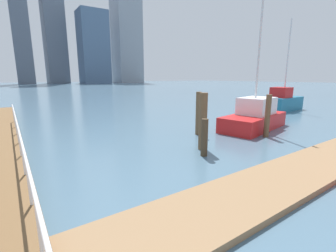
% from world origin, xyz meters
% --- Properties ---
extents(ground_plane, '(300.00, 300.00, 0.00)m').
position_xyz_m(ground_plane, '(0.00, 20.00, 0.00)').
color(ground_plane, slate).
extents(floating_dock, '(15.93, 2.00, 0.18)m').
position_xyz_m(floating_dock, '(4.47, 7.73, 0.09)').
color(floating_dock, '#93704C').
rests_on(floating_dock, ground_plane).
extents(boardwalk_railing, '(0.06, 25.32, 1.08)m').
position_xyz_m(boardwalk_railing, '(-3.15, 8.78, 1.26)').
color(boardwalk_railing, white).
rests_on(boardwalk_railing, boardwalk).
extents(dock_piling_0, '(0.27, 0.27, 1.51)m').
position_xyz_m(dock_piling_0, '(2.94, 10.84, 0.75)').
color(dock_piling_0, '#473826').
rests_on(dock_piling_0, ground_plane).
extents(dock_piling_1, '(0.29, 0.29, 2.34)m').
position_xyz_m(dock_piling_1, '(5.13, 13.66, 1.17)').
color(dock_piling_1, brown).
rests_on(dock_piling_1, ground_plane).
extents(dock_piling_4, '(0.36, 0.36, 2.47)m').
position_xyz_m(dock_piling_4, '(3.47, 11.52, 1.23)').
color(dock_piling_4, brown).
rests_on(dock_piling_4, ground_plane).
extents(dock_piling_5, '(0.28, 0.28, 2.23)m').
position_xyz_m(dock_piling_5, '(7.76, 11.22, 1.12)').
color(dock_piling_5, brown).
rests_on(dock_piling_5, ground_plane).
extents(moored_boat_0, '(5.52, 3.09, 8.97)m').
position_xyz_m(moored_boat_0, '(8.97, 12.83, 0.75)').
color(moored_boat_0, red).
rests_on(moored_boat_0, ground_plane).
extents(moored_boat_4, '(4.64, 2.17, 8.20)m').
position_xyz_m(moored_boat_4, '(18.05, 16.22, 0.85)').
color(moored_boat_4, '#1E6B8C').
rests_on(moored_boat_4, ground_plane).
extents(skyline_tower_5, '(12.89, 11.99, 33.56)m').
position_xyz_m(skyline_tower_5, '(33.39, 120.99, 16.78)').
color(skyline_tower_5, slate).
rests_on(skyline_tower_5, ground_plane).
extents(skyline_tower_6, '(13.63, 13.07, 71.06)m').
position_xyz_m(skyline_tower_6, '(53.93, 127.57, 35.53)').
color(skyline_tower_6, '#8C939E').
rests_on(skyline_tower_6, ground_plane).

